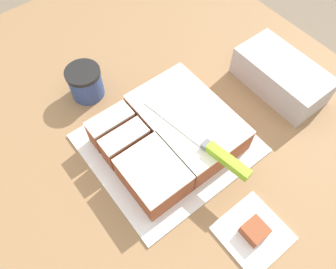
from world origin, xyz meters
TOP-DOWN VIEW (x-y plane):
  - ground_plane at (0.00, 0.00)m, footprint 8.00×8.00m
  - countertop at (0.00, 0.00)m, footprint 1.40×1.10m
  - cake_board at (0.05, -0.06)m, footprint 0.36×0.39m
  - cake at (0.06, -0.06)m, footprint 0.28×0.31m
  - knife at (0.18, -0.02)m, footprint 0.31×0.07m
  - coffee_cup at (-0.22, -0.13)m, footprint 0.09×0.09m
  - paper_napkin at (0.35, -0.05)m, footprint 0.14×0.14m
  - brownie at (0.35, -0.05)m, footprint 0.05×0.05m
  - storage_box at (0.10, 0.31)m, footprint 0.26×0.13m

SIDE VIEW (x-z plane):
  - ground_plane at x=0.00m, z-range 0.00..0.00m
  - countertop at x=0.00m, z-range 0.00..0.89m
  - cake_board at x=0.05m, z-range 0.89..0.90m
  - paper_napkin at x=0.35m, z-range 0.89..0.90m
  - brownie at x=0.35m, z-range 0.90..0.93m
  - cake at x=0.06m, z-range 0.90..0.98m
  - storage_box at x=0.10m, z-range 0.89..0.99m
  - coffee_cup at x=-0.22m, z-range 0.90..0.99m
  - knife at x=0.18m, z-range 0.98..1.00m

